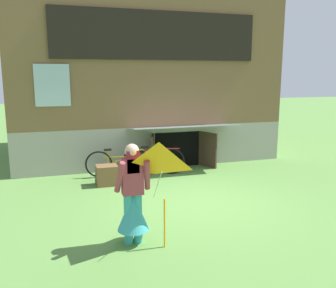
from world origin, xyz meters
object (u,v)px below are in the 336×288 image
(kite, at_px, (159,169))
(bicycle_red, at_px, (154,161))
(person, at_px, (133,202))
(bicycle_yellow, at_px, (117,163))
(wooden_crate, at_px, (107,175))

(kite, relative_size, bicycle_red, 1.02)
(person, height_order, bicycle_red, person)
(person, height_order, kite, kite)
(person, relative_size, bicycle_yellow, 0.98)
(kite, relative_size, wooden_crate, 3.25)
(person, distance_m, bicycle_red, 4.24)
(bicycle_red, bearing_deg, person, -93.37)
(person, height_order, bicycle_yellow, person)
(bicycle_red, bearing_deg, wooden_crate, -139.38)
(person, distance_m, bicycle_yellow, 4.08)
(person, xyz_separation_m, kite, (0.31, -0.50, 0.66))
(bicycle_red, distance_m, bicycle_yellow, 1.02)
(person, relative_size, wooden_crate, 3.20)
(kite, relative_size, bicycle_yellow, 1.00)
(person, relative_size, kite, 0.98)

